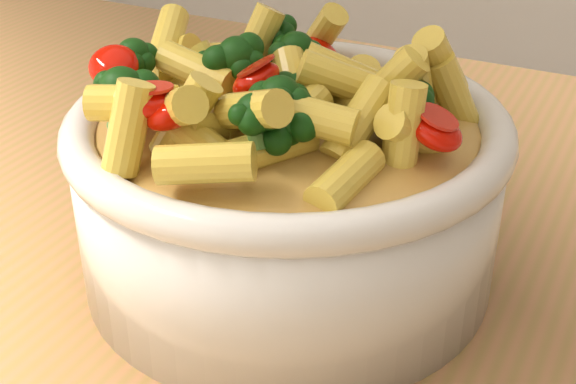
% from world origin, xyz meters
% --- Properties ---
extents(table, '(1.20, 0.80, 0.90)m').
position_xyz_m(table, '(0.00, 0.00, 0.80)').
color(table, '#AF764B').
rests_on(table, ground).
extents(serving_bowl, '(0.27, 0.27, 0.12)m').
position_xyz_m(serving_bowl, '(0.10, -0.04, 0.96)').
color(serving_bowl, silver).
rests_on(serving_bowl, table).
extents(pasta_salad, '(0.21, 0.21, 0.05)m').
position_xyz_m(pasta_salad, '(0.10, -0.04, 1.03)').
color(pasta_salad, '#FCE14F').
rests_on(pasta_salad, serving_bowl).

